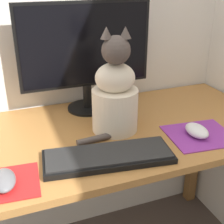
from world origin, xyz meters
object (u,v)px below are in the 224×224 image
(keyboard, at_px, (108,156))
(computer_mouse_left, at_px, (4,180))
(cat, at_px, (115,95))
(computer_mouse_right, at_px, (197,131))
(monitor, at_px, (86,51))

(keyboard, bearing_deg, computer_mouse_left, -167.85)
(keyboard, xyz_separation_m, cat, (0.09, 0.18, 0.13))
(cat, bearing_deg, keyboard, -103.64)
(computer_mouse_right, xyz_separation_m, cat, (-0.25, 0.15, 0.12))
(monitor, xyz_separation_m, computer_mouse_left, (-0.37, -0.42, -0.23))
(monitor, xyz_separation_m, keyboard, (-0.05, -0.40, -0.24))
(computer_mouse_left, distance_m, computer_mouse_right, 0.66)
(keyboard, distance_m, computer_mouse_left, 0.31)
(monitor, bearing_deg, computer_mouse_left, -131.15)
(monitor, bearing_deg, keyboard, -97.68)
(computer_mouse_right, relative_size, cat, 0.28)
(computer_mouse_left, height_order, computer_mouse_right, computer_mouse_right)
(keyboard, height_order, computer_mouse_left, computer_mouse_left)
(computer_mouse_left, height_order, cat, cat)
(computer_mouse_left, distance_m, cat, 0.47)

